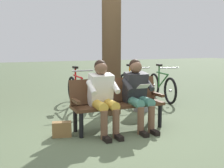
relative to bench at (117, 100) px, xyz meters
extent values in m
plane|color=#566647|center=(0.16, 0.08, -0.51)|extent=(40.00, 40.00, 0.00)
cube|color=#51331E|center=(0.00, 0.08, -0.08)|extent=(1.61, 0.47, 0.05)
cube|color=#51331E|center=(0.00, -0.11, 0.15)|extent=(1.60, 0.16, 0.42)
cube|color=#51331E|center=(-0.76, 0.07, 0.05)|extent=(0.07, 0.40, 0.05)
cube|color=#51331E|center=(0.76, 0.09, 0.05)|extent=(0.07, 0.40, 0.05)
cylinder|color=black|center=(-0.72, 0.24, -0.31)|extent=(0.07, 0.07, 0.40)
cylinder|color=black|center=(0.72, 0.26, -0.31)|extent=(0.07, 0.07, 0.40)
cylinder|color=black|center=(-0.72, -0.10, -0.31)|extent=(0.07, 0.07, 0.40)
cylinder|color=black|center=(0.72, -0.08, -0.31)|extent=(0.07, 0.07, 0.40)
cube|color=#262628|center=(-0.32, 0.06, 0.20)|extent=(0.39, 0.31, 0.55)
sphere|color=brown|center=(-0.32, 0.08, 0.56)|extent=(0.21, 0.21, 0.21)
sphere|color=black|center=(-0.32, 0.05, 0.59)|extent=(0.20, 0.20, 0.20)
cylinder|color=#4C8C7A|center=(-0.42, 0.25, -0.02)|extent=(0.16, 0.40, 0.15)
cylinder|color=brown|center=(-0.43, 0.45, -0.28)|extent=(0.11, 0.11, 0.45)
cube|color=black|center=(-0.43, 0.55, -0.47)|extent=(0.09, 0.22, 0.07)
cylinder|color=#262628|center=(-0.52, 0.17, 0.27)|extent=(0.10, 0.31, 0.23)
cylinder|color=#4C8C7A|center=(-0.22, 0.26, -0.02)|extent=(0.16, 0.40, 0.15)
cylinder|color=brown|center=(-0.23, 0.46, -0.28)|extent=(0.11, 0.11, 0.45)
cube|color=black|center=(-0.23, 0.56, -0.47)|extent=(0.09, 0.22, 0.07)
cylinder|color=#262628|center=(-0.12, 0.18, 0.27)|extent=(0.10, 0.31, 0.23)
cube|color=silver|center=(-0.33, 0.36, 0.26)|extent=(0.20, 0.12, 0.09)
cube|color=white|center=(0.32, 0.07, 0.20)|extent=(0.39, 0.31, 0.55)
sphere|color=brown|center=(0.32, 0.09, 0.56)|extent=(0.21, 0.21, 0.21)
sphere|color=black|center=(0.32, 0.06, 0.59)|extent=(0.20, 0.20, 0.20)
cylinder|color=gold|center=(0.22, 0.26, -0.02)|extent=(0.16, 0.40, 0.15)
cylinder|color=brown|center=(0.21, 0.46, -0.28)|extent=(0.11, 0.11, 0.45)
cube|color=black|center=(0.21, 0.56, -0.47)|extent=(0.09, 0.22, 0.07)
cylinder|color=white|center=(0.12, 0.18, 0.27)|extent=(0.10, 0.31, 0.23)
cylinder|color=gold|center=(0.42, 0.27, -0.02)|extent=(0.16, 0.40, 0.15)
cylinder|color=brown|center=(0.41, 0.47, -0.28)|extent=(0.11, 0.11, 0.45)
cube|color=black|center=(0.41, 0.57, -0.47)|extent=(0.09, 0.22, 0.07)
cylinder|color=white|center=(0.52, 0.19, 0.27)|extent=(0.10, 0.31, 0.23)
cube|color=olive|center=(0.99, 0.10, -0.39)|extent=(0.32, 0.20, 0.24)
cylinder|color=#4C3823|center=(-0.31, -1.00, 1.24)|extent=(0.39, 0.39, 3.50)
cylinder|color=slate|center=(-1.00, -0.98, -0.15)|extent=(0.33, 0.33, 0.72)
cylinder|color=black|center=(-1.00, -0.98, 0.22)|extent=(0.35, 0.35, 0.03)
torus|color=black|center=(-2.00, -1.34, -0.18)|extent=(0.15, 0.66, 0.66)
cylinder|color=silver|center=(-2.00, -1.34, -0.18)|extent=(0.06, 0.07, 0.06)
torus|color=black|center=(-2.14, -2.35, -0.18)|extent=(0.15, 0.66, 0.66)
cylinder|color=silver|center=(-2.14, -2.35, -0.18)|extent=(0.06, 0.07, 0.06)
cylinder|color=#337238|center=(-2.07, -1.85, 0.20)|extent=(0.13, 0.63, 0.04)
cylinder|color=#337238|center=(-2.06, -1.77, 0.00)|extent=(0.12, 0.60, 0.43)
cylinder|color=#337238|center=(-2.10, -2.03, 0.12)|extent=(0.04, 0.04, 0.55)
cube|color=black|center=(-2.10, -2.03, 0.40)|extent=(0.12, 0.23, 0.05)
cylinder|color=#B2B2B7|center=(-2.01, -1.44, 0.37)|extent=(0.48, 0.10, 0.03)
torus|color=black|center=(-1.35, -1.56, -0.18)|extent=(0.07, 0.66, 0.66)
cylinder|color=silver|center=(-1.35, -1.56, -0.18)|extent=(0.05, 0.06, 0.06)
torus|color=black|center=(-1.33, -2.58, -0.18)|extent=(0.07, 0.66, 0.66)
cylinder|color=silver|center=(-1.33, -2.58, -0.18)|extent=(0.05, 0.06, 0.06)
cylinder|color=orange|center=(-1.34, -2.07, 0.20)|extent=(0.05, 0.63, 0.04)
cylinder|color=orange|center=(-1.34, -1.99, 0.00)|extent=(0.05, 0.60, 0.43)
cylinder|color=orange|center=(-1.34, -2.25, 0.12)|extent=(0.04, 0.04, 0.55)
cube|color=black|center=(-1.34, -2.25, 0.40)|extent=(0.09, 0.22, 0.05)
cylinder|color=#B2B2B7|center=(-1.35, -1.66, 0.37)|extent=(0.48, 0.04, 0.03)
torus|color=black|center=(-0.40, -1.64, -0.18)|extent=(0.29, 0.64, 0.66)
cylinder|color=silver|center=(-0.40, -1.64, -0.18)|extent=(0.07, 0.07, 0.06)
torus|color=black|center=(-0.76, -2.60, -0.18)|extent=(0.29, 0.64, 0.66)
cylinder|color=silver|center=(-0.76, -2.60, -0.18)|extent=(0.07, 0.07, 0.06)
cylinder|color=#1E519E|center=(-0.58, -2.12, 0.20)|extent=(0.26, 0.61, 0.04)
cylinder|color=#1E519E|center=(-0.55, -2.04, 0.00)|extent=(0.25, 0.57, 0.43)
cylinder|color=#1E519E|center=(-0.64, -2.29, 0.12)|extent=(0.04, 0.04, 0.55)
cube|color=black|center=(-0.64, -2.29, 0.40)|extent=(0.16, 0.24, 0.05)
cylinder|color=#B2B2B7|center=(-0.44, -1.74, 0.37)|extent=(0.46, 0.20, 0.03)
torus|color=black|center=(0.15, -1.43, -0.18)|extent=(0.07, 0.66, 0.66)
cylinder|color=silver|center=(0.15, -1.43, -0.18)|extent=(0.05, 0.06, 0.06)
torus|color=black|center=(0.16, -2.45, -0.18)|extent=(0.07, 0.66, 0.66)
cylinder|color=silver|center=(0.16, -2.45, -0.18)|extent=(0.05, 0.06, 0.06)
cylinder|color=#B71414|center=(0.16, -1.94, 0.20)|extent=(0.05, 0.63, 0.04)
cylinder|color=#B71414|center=(0.16, -1.86, 0.00)|extent=(0.05, 0.60, 0.43)
cylinder|color=#B71414|center=(0.16, -2.12, 0.12)|extent=(0.04, 0.04, 0.55)
cube|color=black|center=(0.16, -2.12, 0.40)|extent=(0.09, 0.22, 0.05)
cylinder|color=#B2B2B7|center=(0.15, -1.53, 0.37)|extent=(0.48, 0.04, 0.03)
camera|label=1|loc=(1.90, 4.40, 0.95)|focal=45.40mm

